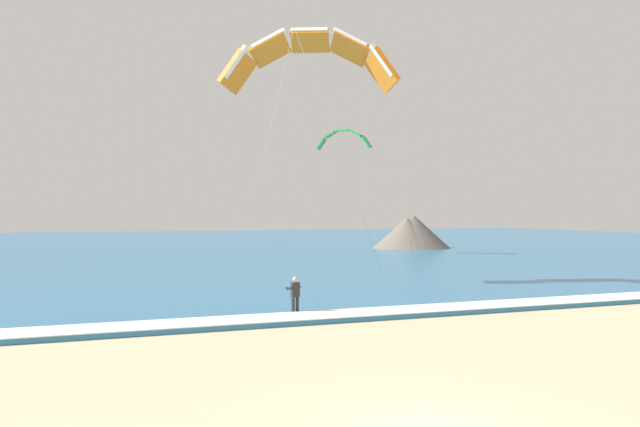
{
  "coord_description": "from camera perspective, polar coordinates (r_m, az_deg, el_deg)",
  "views": [
    {
      "loc": [
        -6.13,
        -10.42,
        4.34
      ],
      "look_at": [
        3.37,
        15.82,
        4.31
      ],
      "focal_mm": 34.39,
      "sensor_mm": 36.0,
      "label": 1
    }
  ],
  "objects": [
    {
      "name": "kite_distant",
      "position": [
        60.15,
        2.21,
        7.15
      ],
      "size": [
        4.8,
        4.37,
        1.95
      ],
      "color": "green"
    },
    {
      "name": "kite_primary",
      "position": [
        35.39,
        -0.99,
        14.51
      ],
      "size": [
        9.33,
        10.01,
        13.46
      ],
      "color": "orange"
    },
    {
      "name": "headland_right",
      "position": [
        72.83,
        8.44,
        -1.8
      ],
      "size": [
        9.64,
        8.88,
        4.06
      ],
      "color": "#665B51",
      "rests_on": "ground"
    },
    {
      "name": "surfboard",
      "position": [
        25.85,
        -2.33,
        -9.54
      ],
      "size": [
        0.69,
        1.46,
        0.09
      ],
      "color": "white",
      "rests_on": "ground"
    },
    {
      "name": "surf_foam",
      "position": [
        24.39,
        -5.13,
        -9.66
      ],
      "size": [
        200.0,
        1.98,
        0.04
      ],
      "primitive_type": "cube",
      "color": "white",
      "rests_on": "sea"
    },
    {
      "name": "sea",
      "position": [
        82.58,
        -15.64,
        -2.88
      ],
      "size": [
        200.0,
        120.0,
        0.2
      ],
      "primitive_type": "cube",
      "color": "teal",
      "rests_on": "ground"
    },
    {
      "name": "kitesurfer",
      "position": [
        25.73,
        -2.34,
        -7.53
      ],
      "size": [
        0.58,
        0.58,
        1.69
      ],
      "color": "#232328",
      "rests_on": "ground"
    }
  ]
}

